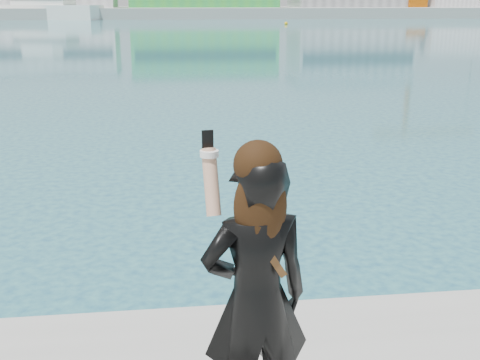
% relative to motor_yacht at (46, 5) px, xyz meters
% --- Properties ---
extents(far_quay, '(320.00, 40.00, 2.00)m').
position_rel_motor_yacht_xyz_m(far_quay, '(21.34, 16.89, -1.52)').
color(far_quay, '#9E9E99').
rests_on(far_quay, ground).
extents(motor_yacht, '(19.80, 12.20, 8.97)m').
position_rel_motor_yacht_xyz_m(motor_yacht, '(0.00, 0.00, 0.00)').
color(motor_yacht, white).
rests_on(motor_yacht, ground).
extents(buoy_near, '(0.50, 0.50, 0.50)m').
position_rel_motor_yacht_xyz_m(buoy_near, '(38.37, -29.21, -2.52)').
color(buoy_near, yellow).
rests_on(buoy_near, ground).
extents(woman, '(0.65, 0.47, 1.76)m').
position_rel_motor_yacht_xyz_m(woman, '(21.23, -113.63, -0.83)').
color(woman, black).
rests_on(woman, near_quay).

